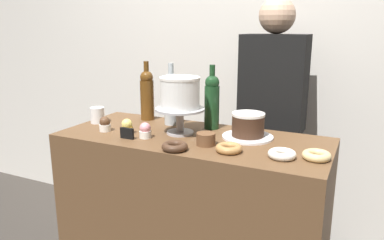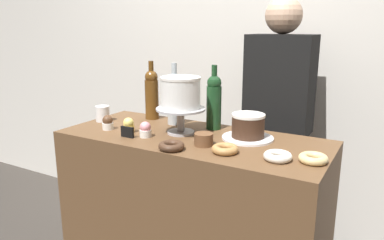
{
  "view_description": "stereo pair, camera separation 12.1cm",
  "coord_description": "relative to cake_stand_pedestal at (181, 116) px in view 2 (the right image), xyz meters",
  "views": [
    {
      "loc": [
        0.74,
        -1.54,
        1.44
      ],
      "look_at": [
        0.0,
        0.0,
        1.01
      ],
      "focal_mm": 34.88,
      "sensor_mm": 36.0,
      "label": 1
    },
    {
      "loc": [
        0.84,
        -1.48,
        1.44
      ],
      "look_at": [
        0.0,
        0.0,
        1.01
      ],
      "focal_mm": 34.88,
      "sensor_mm": 36.0,
      "label": 2
    }
  ],
  "objects": [
    {
      "name": "price_sign_chalkboard",
      "position": [
        -0.18,
        -0.18,
        -0.06
      ],
      "size": [
        0.07,
        0.01,
        0.05
      ],
      "color": "black",
      "rests_on": "display_counter"
    },
    {
      "name": "donut_glazed",
      "position": [
        0.65,
        -0.09,
        -0.07
      ],
      "size": [
        0.11,
        0.11,
        0.03
      ],
      "color": "#E0C17F",
      "rests_on": "display_counter"
    },
    {
      "name": "cupcake_strawberry",
      "position": [
        -0.12,
        -0.13,
        -0.05
      ],
      "size": [
        0.06,
        0.06,
        0.07
      ],
      "color": "white",
      "rests_on": "display_counter"
    },
    {
      "name": "cupcake_chocolate",
      "position": [
        -0.36,
        -0.12,
        -0.05
      ],
      "size": [
        0.06,
        0.06,
        0.07
      ],
      "color": "white",
      "rests_on": "display_counter"
    },
    {
      "name": "white_layer_cake",
      "position": [
        0.0,
        0.0,
        0.12
      ],
      "size": [
        0.19,
        0.19,
        0.15
      ],
      "color": "white",
      "rests_on": "cake_stand_pedestal"
    },
    {
      "name": "cupcake_lemon",
      "position": [
        -0.23,
        -0.11,
        -0.05
      ],
      "size": [
        0.06,
        0.06,
        0.07
      ],
      "color": "gold",
      "rests_on": "display_counter"
    },
    {
      "name": "donut_maple",
      "position": [
        0.31,
        -0.15,
        -0.07
      ],
      "size": [
        0.11,
        0.11,
        0.03
      ],
      "color": "#B27F47",
      "rests_on": "display_counter"
    },
    {
      "name": "cake_stand_pedestal",
      "position": [
        0.0,
        0.0,
        0.0
      ],
      "size": [
        0.24,
        0.24,
        0.13
      ],
      "color": "#B2B2B7",
      "rests_on": "display_counter"
    },
    {
      "name": "barista_figure",
      "position": [
        0.32,
        0.55,
        -0.18
      ],
      "size": [
        0.36,
        0.22,
        1.6
      ],
      "color": "black",
      "rests_on": "ground_plane"
    },
    {
      "name": "donut_sugar",
      "position": [
        0.52,
        -0.13,
        -0.07
      ],
      "size": [
        0.11,
        0.11,
        0.03
      ],
      "color": "silver",
      "rests_on": "display_counter"
    },
    {
      "name": "wine_bottle_clear",
      "position": [
        -0.13,
        0.14,
        0.06
      ],
      "size": [
        0.08,
        0.08,
        0.33
      ],
      "color": "#B2BCC1",
      "rests_on": "display_counter"
    },
    {
      "name": "back_wall",
      "position": [
        0.07,
        0.83,
        0.28
      ],
      "size": [
        6.0,
        0.05,
        2.6
      ],
      "color": "silver",
      "rests_on": "ground_plane"
    },
    {
      "name": "coffee_cup_ceramic",
      "position": [
        -0.5,
        -0.0,
        -0.04
      ],
      "size": [
        0.08,
        0.08,
        0.09
      ],
      "color": "white",
      "rests_on": "display_counter"
    },
    {
      "name": "cookie_stack",
      "position": [
        0.18,
        -0.11,
        -0.06
      ],
      "size": [
        0.08,
        0.08,
        0.05
      ],
      "color": "brown",
      "rests_on": "display_counter"
    },
    {
      "name": "silver_serving_platter",
      "position": [
        0.32,
        0.08,
        -0.08
      ],
      "size": [
        0.24,
        0.24,
        0.01
      ],
      "color": "white",
      "rests_on": "display_counter"
    },
    {
      "name": "donut_chocolate",
      "position": [
        0.09,
        -0.23,
        -0.07
      ],
      "size": [
        0.11,
        0.11,
        0.03
      ],
      "color": "#472D1E",
      "rests_on": "display_counter"
    },
    {
      "name": "wine_bottle_green",
      "position": [
        0.1,
        0.16,
        0.06
      ],
      "size": [
        0.08,
        0.08,
        0.33
      ],
      "color": "#193D1E",
      "rests_on": "display_counter"
    },
    {
      "name": "chocolate_round_cake",
      "position": [
        0.32,
        0.08,
        -0.02
      ],
      "size": [
        0.15,
        0.15,
        0.11
      ],
      "color": "#3D2619",
      "rests_on": "silver_serving_platter"
    },
    {
      "name": "display_counter",
      "position": [
        0.07,
        -0.02,
        -0.55
      ],
      "size": [
        1.28,
        0.55,
        0.93
      ],
      "color": "brown",
      "rests_on": "ground_plane"
    },
    {
      "name": "wine_bottle_amber",
      "position": [
        -0.3,
        0.18,
        0.06
      ],
      "size": [
        0.08,
        0.08,
        0.33
      ],
      "color": "#5B3814",
      "rests_on": "display_counter"
    }
  ]
}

